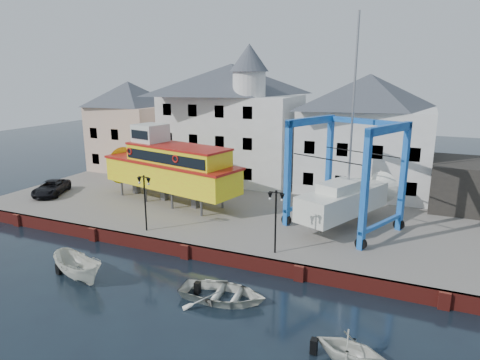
% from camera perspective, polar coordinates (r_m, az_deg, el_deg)
% --- Properties ---
extents(ground, '(140.00, 140.00, 0.00)m').
position_cam_1_polar(ground, '(29.92, -7.25, -10.31)').
color(ground, black).
rests_on(ground, ground).
extents(hardstanding, '(44.00, 22.00, 1.00)m').
position_cam_1_polar(hardstanding, '(38.93, 1.01, -3.52)').
color(hardstanding, slate).
rests_on(hardstanding, ground).
extents(quay_wall, '(44.00, 0.47, 1.00)m').
position_cam_1_polar(quay_wall, '(29.80, -7.18, -9.36)').
color(quay_wall, maroon).
rests_on(quay_wall, ground).
extents(building_pink, '(8.00, 7.00, 10.30)m').
position_cam_1_polar(building_pink, '(52.70, -14.41, 7.00)').
color(building_pink, '#D8AE93').
rests_on(building_pink, hardstanding).
extents(building_white_main, '(14.00, 8.30, 14.00)m').
position_cam_1_polar(building_white_main, '(46.08, -1.04, 7.96)').
color(building_white_main, silver).
rests_on(building_white_main, hardstanding).
extents(building_white_right, '(12.00, 8.00, 11.20)m').
position_cam_1_polar(building_white_right, '(42.96, 16.49, 5.92)').
color(building_white_right, silver).
rests_on(building_white_right, hardstanding).
extents(lamp_post_left, '(1.12, 0.32, 4.20)m').
position_cam_1_polar(lamp_post_left, '(31.57, -12.63, -1.17)').
color(lamp_post_left, black).
rests_on(lamp_post_left, hardstanding).
extents(lamp_post_right, '(1.12, 0.32, 4.20)m').
position_cam_1_polar(lamp_post_right, '(27.06, 4.81, -3.45)').
color(lamp_post_right, black).
rests_on(lamp_post_right, hardstanding).
extents(tour_boat, '(16.09, 7.21, 6.82)m').
position_cam_1_polar(tour_boat, '(38.92, -10.20, 1.90)').
color(tour_boat, '#59595E').
rests_on(tour_boat, hardstanding).
extents(travel_lift, '(8.79, 10.42, 15.42)m').
position_cam_1_polar(travel_lift, '(33.29, 14.50, -1.58)').
color(travel_lift, '#143AA6').
rests_on(travel_lift, hardstanding).
extents(van, '(3.98, 5.32, 1.34)m').
position_cam_1_polar(van, '(44.45, -23.87, -0.94)').
color(van, black).
rests_on(van, hardstanding).
extents(motorboat_a, '(4.86, 3.05, 1.76)m').
position_cam_1_polar(motorboat_a, '(28.73, -20.62, -12.25)').
color(motorboat_a, silver).
rests_on(motorboat_a, ground).
extents(motorboat_b, '(5.26, 4.00, 1.02)m').
position_cam_1_polar(motorboat_b, '(24.82, -2.32, -15.68)').
color(motorboat_b, silver).
rests_on(motorboat_b, ground).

